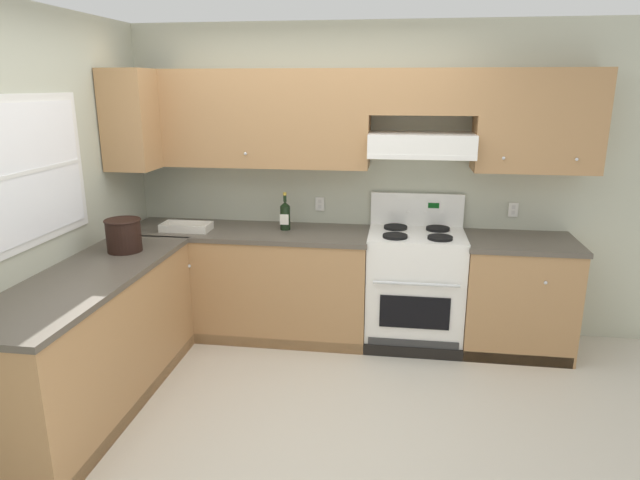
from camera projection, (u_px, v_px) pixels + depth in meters
ground_plane at (282, 419)px, 3.54m from camera, size 7.04×7.04×0.00m
wall_back at (365, 158)px, 4.54m from camera, size 4.68×0.57×2.55m
wall_left at (47, 199)px, 3.61m from camera, size 0.47×4.00×2.55m
counter_back_run at (325, 286)px, 4.59m from camera, size 3.60×0.65×0.91m
counter_left_run at (93, 342)px, 3.58m from camera, size 0.63×1.91×0.91m
stove at (414, 287)px, 4.49m from camera, size 0.76×0.62×1.20m
wine_bottle at (285, 215)px, 4.53m from camera, size 0.08×0.08×0.31m
bowl at (186, 228)px, 4.53m from camera, size 0.40×0.20×0.06m
bucket at (124, 235)px, 3.93m from camera, size 0.26×0.26×0.23m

